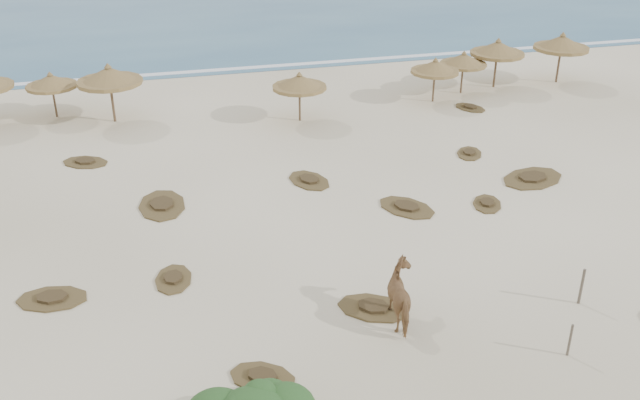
# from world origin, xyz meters

# --- Properties ---
(ground) EXTENTS (160.00, 160.00, 0.00)m
(ground) POSITION_xyz_m (0.00, 0.00, 0.00)
(ground) COLOR #FBEECE
(ground) RESTS_ON ground
(foam_line) EXTENTS (70.00, 0.60, 0.01)m
(foam_line) POSITION_xyz_m (0.00, 26.00, 0.00)
(foam_line) COLOR white
(foam_line) RESTS_ON ground
(palapa_0) EXTENTS (3.19, 3.19, 2.39)m
(palapa_0) POSITION_xyz_m (-10.71, 19.73, 1.86)
(palapa_0) COLOR brown
(palapa_0) RESTS_ON ground
(palapa_2) EXTENTS (4.00, 4.00, 3.02)m
(palapa_2) POSITION_xyz_m (-7.81, 18.28, 2.34)
(palapa_2) COLOR brown
(palapa_2) RESTS_ON ground
(palapa_3) EXTENTS (3.10, 3.10, 2.56)m
(palapa_3) POSITION_xyz_m (1.31, 16.06, 1.98)
(palapa_3) COLOR brown
(palapa_3) RESTS_ON ground
(palapa_4) EXTENTS (2.64, 2.64, 2.45)m
(palapa_4) POSITION_xyz_m (9.00, 17.16, 1.90)
(palapa_4) COLOR brown
(palapa_4) RESTS_ON ground
(palapa_5) EXTENTS (3.91, 3.91, 2.86)m
(palapa_5) POSITION_xyz_m (13.41, 18.69, 2.22)
(palapa_5) COLOR brown
(palapa_5) RESTS_ON ground
(palapa_6) EXTENTS (3.05, 3.05, 2.43)m
(palapa_6) POSITION_xyz_m (11.10, 18.11, 1.88)
(palapa_6) COLOR brown
(palapa_6) RESTS_ON ground
(palapa_7) EXTENTS (3.89, 3.89, 2.96)m
(palapa_7) POSITION_xyz_m (17.42, 18.62, 2.30)
(palapa_7) COLOR brown
(palapa_7) RESTS_ON ground
(horse) EXTENTS (1.08, 2.09, 1.71)m
(horse) POSITION_xyz_m (0.44, -1.24, 0.85)
(horse) COLOR #997545
(horse) RESTS_ON ground
(fence_post_near) EXTENTS (0.11, 0.11, 1.22)m
(fence_post_near) POSITION_xyz_m (5.98, -1.75, 0.61)
(fence_post_near) COLOR #625849
(fence_post_near) RESTS_ON ground
(fence_post_far) EXTENTS (0.09, 0.09, 1.02)m
(fence_post_far) POSITION_xyz_m (4.28, -3.88, 0.51)
(fence_post_far) COLOR #625849
(fence_post_far) RESTS_ON ground
(scrub_0) EXTENTS (2.44, 1.84, 0.16)m
(scrub_0) POSITION_xyz_m (-9.69, 2.46, 0.05)
(scrub_0) COLOR brown
(scrub_0) RESTS_ON ground
(scrub_1) EXTENTS (1.82, 2.78, 0.16)m
(scrub_1) POSITION_xyz_m (-6.04, 8.08, 0.05)
(scrub_1) COLOR brown
(scrub_1) RESTS_ON ground
(scrub_2) EXTENTS (1.42, 1.96, 0.16)m
(scrub_2) POSITION_xyz_m (-5.98, 2.65, 0.05)
(scrub_2) COLOR brown
(scrub_2) RESTS_ON ground
(scrub_3) EXTENTS (2.63, 2.87, 0.16)m
(scrub_3) POSITION_xyz_m (3.11, 5.53, 0.05)
(scrub_3) COLOR brown
(scrub_3) RESTS_ON ground
(scrub_4) EXTENTS (1.71, 1.99, 0.16)m
(scrub_4) POSITION_xyz_m (6.27, 5.03, 0.05)
(scrub_4) COLOR brown
(scrub_4) RESTS_ON ground
(scrub_5) EXTENTS (3.47, 2.87, 0.16)m
(scrub_5) POSITION_xyz_m (9.19, 6.73, 0.05)
(scrub_5) COLOR brown
(scrub_5) RESTS_ON ground
(scrub_6) EXTENTS (2.47, 2.17, 0.16)m
(scrub_6) POSITION_xyz_m (-9.08, 13.16, 0.05)
(scrub_6) COLOR brown
(scrub_6) RESTS_ON ground
(scrub_7) EXTENTS (1.78, 2.02, 0.16)m
(scrub_7) POSITION_xyz_m (7.77, 9.85, 0.05)
(scrub_7) COLOR brown
(scrub_7) RESTS_ON ground
(scrub_9) EXTENTS (2.67, 2.41, 0.16)m
(scrub_9) POSITION_xyz_m (-0.22, -0.47, 0.05)
(scrub_9) COLOR brown
(scrub_9) RESTS_ON ground
(scrub_10) EXTENTS (1.82, 2.13, 0.16)m
(scrub_10) POSITION_xyz_m (10.50, 15.58, 0.05)
(scrub_10) COLOR brown
(scrub_10) RESTS_ON ground
(scrub_11) EXTENTS (2.21, 2.06, 0.16)m
(scrub_11) POSITION_xyz_m (-4.03, -2.74, 0.05)
(scrub_11) COLOR brown
(scrub_11) RESTS_ON ground
(scrub_13) EXTENTS (2.09, 2.56, 0.16)m
(scrub_13) POSITION_xyz_m (0.04, 8.86, 0.05)
(scrub_13) COLOR brown
(scrub_13) RESTS_ON ground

